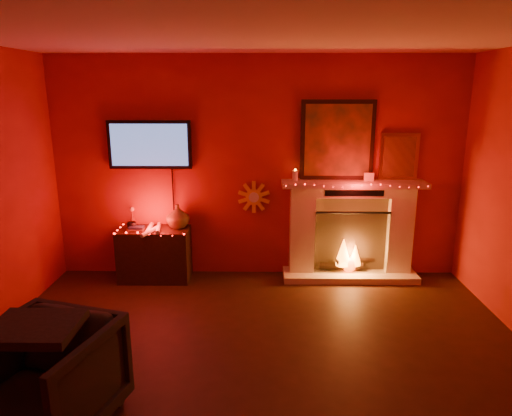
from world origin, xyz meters
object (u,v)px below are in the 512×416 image
Objects in this scene: console_table at (156,250)px; armchair at (45,379)px; sunburst_clock at (254,197)px; fireplace at (350,221)px; tv at (150,145)px.

console_table is 2.61m from armchair.
fireplace is at bearing -4.37° from sunburst_clock.
fireplace reaches higher than tv.
tv is at bearing 104.91° from console_table.
sunburst_clock is at bearing 80.61° from armchair.
fireplace is 2.32× the size of console_table.
tv reaches higher than console_table.
armchair is (-0.12, -2.79, -1.26)m from tv.
fireplace is at bearing 2.97° from console_table.
tv is 1.29m from console_table.
sunburst_clock is (-1.19, 0.09, 0.28)m from fireplace.
tv is (-2.44, 0.06, 0.92)m from fireplace.
tv is 1.32× the size of console_table.
sunburst_clock reaches higher than armchair.
armchair is (-1.37, -2.82, -0.62)m from sunburst_clock.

